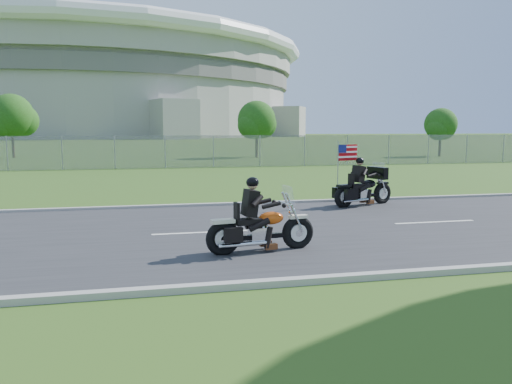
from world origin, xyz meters
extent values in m
plane|color=#274E18|center=(0.00, 0.00, 0.00)|extent=(420.00, 420.00, 0.00)
cube|color=#28282B|center=(0.00, 0.00, 0.02)|extent=(120.00, 8.00, 0.04)
cube|color=#9E9B93|center=(0.00, 4.05, 0.05)|extent=(120.00, 0.18, 0.12)
cube|color=#9E9B93|center=(0.00, -4.05, 0.05)|extent=(120.00, 0.18, 0.12)
cube|color=gray|center=(-5.00, 20.00, 1.00)|extent=(60.00, 0.03, 2.00)
cylinder|color=#A3A099|center=(-20.00, 170.00, 10.00)|extent=(130.00, 130.00, 20.00)
cylinder|color=#605E5B|center=(-20.00, 170.00, 17.00)|extent=(132.00, 132.00, 4.00)
cylinder|color=#A3A099|center=(-20.00, 170.00, 23.00)|extent=(134.00, 134.00, 6.00)
torus|color=white|center=(-20.00, 170.00, 27.00)|extent=(140.40, 140.40, 4.40)
cylinder|color=#382316|center=(6.00, 30.00, 1.26)|extent=(0.22, 0.22, 2.52)
sphere|color=#214312|center=(6.00, 30.00, 3.15)|extent=(3.20, 3.20, 3.20)
sphere|color=#214312|center=(6.64, 30.48, 2.79)|extent=(2.40, 2.40, 2.40)
sphere|color=#214312|center=(5.44, 29.60, 2.70)|extent=(2.24, 2.24, 2.24)
cylinder|color=#382316|center=(-14.00, 34.00, 1.40)|extent=(0.22, 0.22, 2.80)
sphere|color=#214312|center=(-14.00, 34.00, 3.50)|extent=(3.60, 3.60, 3.60)
sphere|color=#214312|center=(-13.28, 34.54, 3.10)|extent=(2.70, 2.70, 2.70)
sphere|color=#214312|center=(-14.63, 33.55, 3.00)|extent=(2.52, 2.52, 2.52)
cylinder|color=#382316|center=(22.00, 28.00, 1.12)|extent=(0.22, 0.22, 2.24)
sphere|color=#214312|center=(22.00, 28.00, 2.80)|extent=(2.80, 2.80, 2.80)
sphere|color=#214312|center=(22.56, 28.42, 2.48)|extent=(2.10, 2.10, 2.10)
sphere|color=#214312|center=(21.51, 27.65, 2.40)|extent=(1.96, 1.96, 1.96)
torus|color=black|center=(-0.24, -1.88, 0.35)|extent=(0.69, 0.26, 0.68)
torus|color=black|center=(-1.79, -2.09, 0.35)|extent=(0.69, 0.26, 0.68)
ellipsoid|color=#E15310|center=(-0.82, -1.95, 0.68)|extent=(0.55, 0.36, 0.26)
cube|color=black|center=(-1.29, -2.02, 0.65)|extent=(0.54, 0.34, 0.11)
cube|color=black|center=(-1.24, -2.01, 1.00)|extent=(0.27, 0.39, 0.50)
sphere|color=black|center=(-1.20, -2.01, 1.40)|extent=(0.28, 0.28, 0.25)
cube|color=silver|center=(-0.45, -1.90, 1.12)|extent=(0.09, 0.42, 0.37)
torus|color=black|center=(4.18, 3.30, 0.36)|extent=(0.72, 0.38, 0.70)
torus|color=black|center=(2.66, 2.80, 0.36)|extent=(0.72, 0.38, 0.70)
ellipsoid|color=black|center=(3.62, 3.11, 0.70)|extent=(0.60, 0.45, 0.26)
cube|color=black|center=(3.16, 2.96, 0.66)|extent=(0.58, 0.43, 0.11)
cube|color=black|center=(3.20, 2.97, 1.03)|extent=(0.33, 0.43, 0.52)
sphere|color=black|center=(3.25, 2.99, 1.43)|extent=(0.32, 0.32, 0.25)
cube|color=black|center=(3.96, 3.23, 1.03)|extent=(0.43, 0.78, 0.38)
cube|color=#B70C11|center=(2.87, 3.06, 1.69)|extent=(0.72, 0.26, 0.49)
camera|label=1|loc=(-3.18, -11.26, 2.42)|focal=35.00mm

